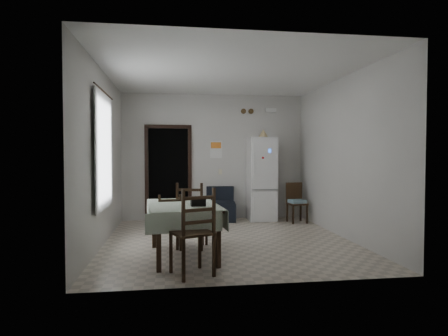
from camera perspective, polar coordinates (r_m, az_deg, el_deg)
name	(u,v)px	position (r m, az deg, el deg)	size (l,w,h in m)	color
ground	(228,240)	(6.66, 0.60, -10.96)	(4.50, 4.50, 0.00)	#B8AA97
ceiling	(228,73)	(6.64, 0.61, 14.22)	(4.20, 4.50, 0.02)	white
wall_back	(214,157)	(8.72, -1.57, 1.71)	(4.20, 0.02, 2.90)	beige
wall_front	(257,159)	(4.28, 5.03, 1.40)	(4.20, 0.02, 2.90)	beige
wall_left	(103,158)	(6.52, -17.98, 1.52)	(0.02, 4.50, 2.90)	beige
wall_right	(342,157)	(7.11, 17.60, 1.55)	(0.02, 4.50, 2.90)	beige
doorway	(168,173)	(8.88, -8.46, -0.82)	(1.06, 0.52, 2.22)	black
window_recess	(97,151)	(6.33, -18.75, 2.40)	(0.10, 1.20, 1.60)	silver
curtain	(104,151)	(6.32, -17.77, 2.41)	(0.02, 1.45, 1.85)	silver
curtain_rod	(104,92)	(6.39, -17.77, 10.96)	(0.02, 0.02, 1.60)	black
calendar	(216,150)	(8.72, -1.23, 2.83)	(0.28, 0.02, 0.40)	white
calendar_image	(216,145)	(8.71, -1.23, 3.49)	(0.24, 0.01, 0.14)	orange
light_switch	(220,172)	(8.74, -0.58, -0.58)	(0.08, 0.02, 0.12)	beige
vent_left	(243,111)	(8.87, 2.99, 8.64)	(0.12, 0.12, 0.03)	brown
vent_right	(251,111)	(8.91, 4.14, 8.61)	(0.12, 0.12, 0.03)	brown
emergency_light	(271,110)	(8.99, 7.13, 8.73)	(0.25, 0.07, 0.09)	white
fridge	(262,179)	(8.61, 5.74, -1.66)	(0.61, 0.61, 1.89)	white
tan_cone	(263,133)	(8.55, 6.01, 5.28)	(0.22, 0.22, 0.18)	tan
navy_seat	(221,204)	(8.49, -0.41, -5.52)	(0.63, 0.61, 0.77)	black
corner_chair	(297,203)	(8.45, 11.07, -5.22)	(0.38, 0.38, 0.88)	black
dining_table	(183,230)	(5.58, -6.26, -9.44)	(0.98, 1.49, 0.78)	#98A78F
black_bag	(198,201)	(5.27, -3.97, -5.09)	(0.20, 0.12, 0.13)	black
dining_chair_far_left	(169,221)	(6.05, -8.37, -8.04)	(0.38, 0.38, 0.88)	black
dining_chair_far_right	(192,215)	(6.09, -4.86, -7.12)	(0.45, 0.45, 1.06)	black
dining_chair_near_head	(192,231)	(4.72, -4.91, -9.57)	(0.47, 0.47, 1.10)	black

